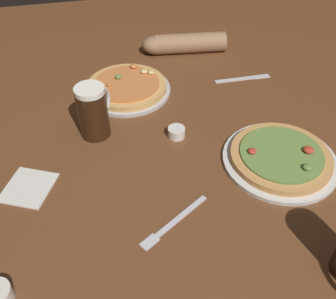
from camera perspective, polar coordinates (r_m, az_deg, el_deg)
name	(u,v)px	position (r m, az deg, el deg)	size (l,w,h in m)	color
ground_plane	(168,158)	(1.11, 0.00, -1.32)	(2.40, 2.40, 0.03)	brown
pizza_plate_near	(281,158)	(1.11, 16.39, -1.19)	(0.32, 0.32, 0.05)	silver
pizza_plate_far	(127,87)	(1.35, -6.14, 9.18)	(0.30, 0.30, 0.05)	#B2B2B7
beer_mug_amber	(94,111)	(1.15, -11.00, 5.61)	(0.10, 0.14, 0.17)	black
ramekin_sauce	(176,132)	(1.15, 1.26, 2.58)	(0.05, 0.05, 0.03)	silver
napkin_folded	(28,187)	(1.07, -20.04, -5.25)	(0.12, 0.13, 0.01)	silver
fork_left	(174,222)	(0.94, 0.85, -10.71)	(0.19, 0.13, 0.01)	silver
knife_right	(243,78)	(1.45, 11.08, 10.35)	(0.21, 0.02, 0.01)	silver
diner_arm	(181,44)	(1.57, 1.99, 15.46)	(0.33, 0.11, 0.08)	#936B4C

